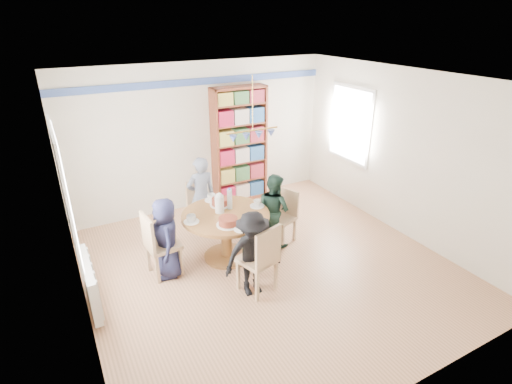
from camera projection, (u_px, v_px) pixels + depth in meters
ground at (269, 266)px, 5.94m from camera, size 5.00×5.00×0.00m
room_shell at (225, 147)px, 5.85m from camera, size 5.00×5.00×5.00m
radiator at (90, 283)px, 4.99m from camera, size 0.12×1.00×0.60m
dining_table at (226, 225)px, 5.93m from camera, size 1.30×1.30×0.75m
chair_left at (157, 242)px, 5.52m from camera, size 0.47×0.47×0.98m
chair_right at (284, 213)px, 6.46m from camera, size 0.49×0.49×0.87m
chair_far at (200, 203)px, 6.81m from camera, size 0.51×0.51×0.89m
chair_near at (262, 257)px, 5.17m from camera, size 0.55×0.55×1.00m
person_left at (166, 238)px, 5.52m from camera, size 0.44×0.62×1.18m
person_right at (274, 209)px, 6.32m from camera, size 0.59×0.68×1.19m
person_far at (201, 196)px, 6.61m from camera, size 0.50×0.33×1.35m
person_near at (253, 254)px, 5.15m from camera, size 0.80×0.50×1.19m
bookshelf at (240, 146)px, 7.67m from camera, size 1.07×0.32×2.24m
tableware at (223, 209)px, 5.83m from camera, size 1.28×1.28×0.34m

